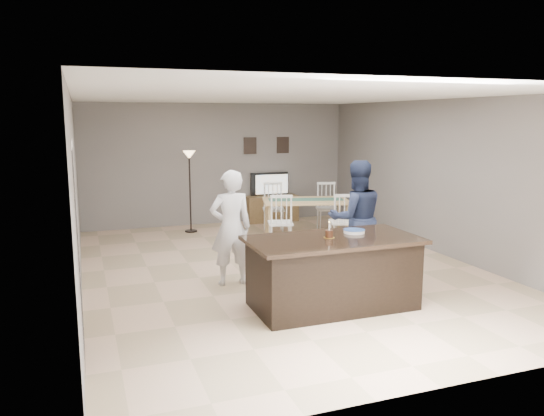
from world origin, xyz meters
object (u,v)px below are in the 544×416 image
object	(u,v)px
birthday_cake	(329,234)
plate_stack	(354,231)
kitchen_island	(333,272)
tv_console	(272,209)
man	(356,218)
floor_lamp	(189,169)
television	(271,184)
woman	(231,228)
dining_table	(306,206)

from	to	relation	value
birthday_cake	plate_stack	world-z (taller)	birthday_cake
kitchen_island	tv_console	size ratio (longest dim) A/B	1.79
man	floor_lamp	distance (m)	4.33
man	kitchen_island	bearing A→B (deg)	61.24
plate_stack	television	bearing A→B (deg)	81.53
woman	dining_table	size ratio (longest dim) A/B	0.74
kitchen_island	dining_table	distance (m)	3.87
kitchen_island	birthday_cake	bearing A→B (deg)	151.05
woman	birthday_cake	world-z (taller)	woman
kitchen_island	woman	bearing A→B (deg)	125.13
tv_console	man	world-z (taller)	man
plate_stack	man	bearing A→B (deg)	59.71
birthday_cake	floor_lamp	size ratio (longest dim) A/B	0.12
woman	plate_stack	size ratio (longest dim) A/B	5.88
tv_console	man	bearing A→B (deg)	-93.23
kitchen_island	birthday_cake	distance (m)	0.50
tv_console	television	world-z (taller)	television
birthday_cake	dining_table	size ratio (longest dim) A/B	0.09
woman	dining_table	bearing A→B (deg)	-130.72
kitchen_island	tv_console	bearing A→B (deg)	77.84
dining_table	floor_lamp	distance (m)	2.56
man	plate_stack	distance (m)	1.12
birthday_cake	floor_lamp	distance (m)	5.12
television	woman	distance (m)	4.80
tv_console	dining_table	size ratio (longest dim) A/B	0.54
man	floor_lamp	size ratio (longest dim) A/B	1.03
kitchen_island	television	world-z (taller)	television
kitchen_island	birthday_cake	world-z (taller)	birthday_cake
kitchen_island	plate_stack	world-z (taller)	plate_stack
birthday_cake	plate_stack	size ratio (longest dim) A/B	0.74
television	man	bearing A→B (deg)	86.82
woman	tv_console	bearing A→B (deg)	-114.51
tv_console	television	distance (m)	0.57
tv_console	birthday_cake	size ratio (longest dim) A/B	5.70
tv_console	birthday_cake	xyz separation A→B (m)	(-1.25, -5.54, 0.65)
kitchen_island	plate_stack	distance (m)	0.63
birthday_cake	dining_table	bearing A→B (deg)	70.76
kitchen_island	birthday_cake	xyz separation A→B (m)	(-0.05, 0.03, 0.50)
woman	dining_table	distance (m)	3.18
television	birthday_cake	xyz separation A→B (m)	(-1.25, -5.61, 0.09)
man	floor_lamp	xyz separation A→B (m)	(-1.74, 3.94, 0.44)
kitchen_island	woman	size ratio (longest dim) A/B	1.29
tv_console	woman	xyz separation A→B (m)	(-2.15, -4.22, 0.53)
man	woman	bearing A→B (deg)	4.71
tv_console	birthday_cake	bearing A→B (deg)	-102.66
television	floor_lamp	bearing A→B (deg)	15.72
plate_stack	birthday_cake	bearing A→B (deg)	-161.61
television	woman	world-z (taller)	woman
kitchen_island	floor_lamp	distance (m)	5.21
kitchen_island	television	distance (m)	5.78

